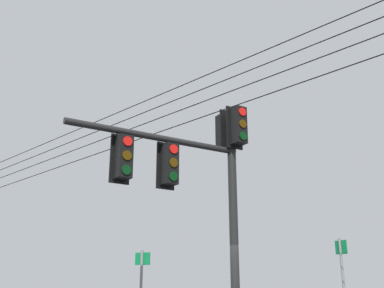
# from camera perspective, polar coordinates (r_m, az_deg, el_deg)

# --- Properties ---
(signal_mast_assembly) EXTENTS (1.47, 4.16, 5.76)m
(signal_mast_assembly) POSITION_cam_1_polar(r_m,az_deg,el_deg) (10.18, 1.15, -3.44)
(signal_mast_assembly) COLOR black
(signal_mast_assembly) RESTS_ON ground
(route_sign_secondary) EXTENTS (0.37, 0.13, 2.85)m
(route_sign_secondary) POSITION_cam_1_polar(r_m,az_deg,el_deg) (12.89, 18.52, -16.11)
(route_sign_secondary) COLOR slate
(route_sign_secondary) RESTS_ON ground
(overhead_wire_span) EXTENTS (31.79, 1.74, 1.87)m
(overhead_wire_span) POSITION_cam_1_polar(r_m,az_deg,el_deg) (12.24, -0.60, 5.31)
(overhead_wire_span) COLOR black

